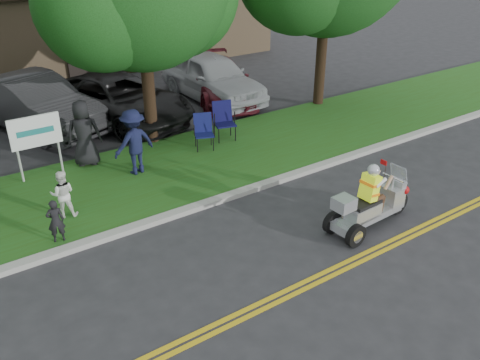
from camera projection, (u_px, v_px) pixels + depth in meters
ground at (295, 269)px, 9.82m from camera, size 120.00×120.00×0.00m
centerline_near at (315, 284)px, 9.39m from camera, size 60.00×0.10×0.01m
centerline_far at (309, 280)px, 9.51m from camera, size 60.00×0.10×0.01m
curb at (211, 202)px, 12.02m from camera, size 60.00×0.25×0.12m
grass_verge at (169, 170)px, 13.60m from camera, size 60.00×4.00×0.10m
commercial_building at (68, 16)px, 23.81m from camera, size 18.00×8.20×4.00m
business_sign at (36, 135)px, 12.61m from camera, size 1.25×0.06×1.75m
trike_scooter at (370, 206)px, 10.89m from camera, size 2.34×0.79×1.54m
lawn_chair_a at (203, 129)px, 14.58m from camera, size 0.70×0.71×1.00m
lawn_chair_b at (223, 118)px, 15.19m from camera, size 0.74×0.75×1.13m
spectator_chair_a at (134, 142)px, 12.96m from camera, size 1.19×0.79×1.72m
spectator_chair_b at (84, 133)px, 13.39m from camera, size 1.02×0.85×1.79m
child_left at (56, 221)px, 10.28m from camera, size 0.38×0.29×0.95m
child_right at (63, 194)px, 11.14m from camera, size 0.65×0.59×1.09m
parked_car_left at (35, 104)px, 15.99m from camera, size 3.43×5.57×1.73m
parked_car_mid at (120, 99)px, 16.72m from camera, size 3.96×5.99×1.53m
parked_car_right at (220, 81)px, 18.88m from camera, size 3.43×5.22×1.41m
parked_car_far_right at (212, 77)px, 18.77m from camera, size 2.10×5.04×1.71m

